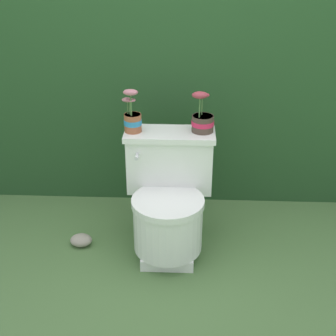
# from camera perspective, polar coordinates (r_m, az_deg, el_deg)

# --- Properties ---
(ground_plane) EXTENTS (12.00, 12.00, 0.00)m
(ground_plane) POSITION_cam_1_polar(r_m,az_deg,el_deg) (2.70, 0.03, -10.09)
(ground_plane) COLOR #4C703D
(hedge_backdrop) EXTENTS (4.08, 0.94, 1.68)m
(hedge_backdrop) POSITION_cam_1_polar(r_m,az_deg,el_deg) (3.30, 0.87, 13.17)
(hedge_backdrop) COLOR #234723
(hedge_backdrop) RESTS_ON ground
(toilet) EXTENTS (0.49, 0.53, 0.66)m
(toilet) POSITION_cam_1_polar(r_m,az_deg,el_deg) (2.56, -0.02, -3.86)
(toilet) COLOR white
(toilet) RESTS_ON ground
(potted_plant_left) EXTENTS (0.10, 0.10, 0.24)m
(potted_plant_left) POSITION_cam_1_polar(r_m,az_deg,el_deg) (2.51, -4.38, 6.13)
(potted_plant_left) COLOR #9E5638
(potted_plant_left) RESTS_ON toilet
(potted_plant_midleft) EXTENTS (0.12, 0.12, 0.23)m
(potted_plant_midleft) POSITION_cam_1_polar(r_m,az_deg,el_deg) (2.51, 4.22, 5.98)
(potted_plant_midleft) COLOR #47382D
(potted_plant_midleft) RESTS_ON toilet
(garden_stone) EXTENTS (0.13, 0.10, 0.07)m
(garden_stone) POSITION_cam_1_polar(r_m,az_deg,el_deg) (2.77, -10.54, -8.64)
(garden_stone) COLOR #9E9384
(garden_stone) RESTS_ON ground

